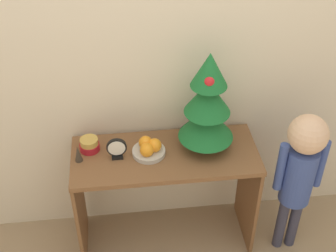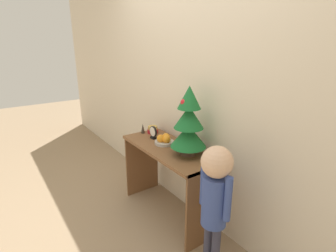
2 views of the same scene
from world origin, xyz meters
name	(u,v)px [view 1 (image 1 of 2)]	position (x,y,z in m)	size (l,w,h in m)	color
back_wall	(159,49)	(0.00, 0.48, 1.25)	(7.00, 0.05, 2.50)	beige
console_table	(165,176)	(0.00, 0.22, 0.55)	(1.06, 0.44, 0.73)	brown
mini_tree	(207,105)	(0.23, 0.26, 1.01)	(0.31, 0.31, 0.61)	#4C3828
fruit_bowl	(149,148)	(-0.09, 0.23, 0.77)	(0.19, 0.19, 0.10)	#B7B2A8
singing_bowl	(89,145)	(-0.42, 0.31, 0.76)	(0.11, 0.11, 0.08)	#AD1923
desk_clock	(117,149)	(-0.27, 0.22, 0.79)	(0.11, 0.04, 0.13)	black
figurine	(78,154)	(-0.48, 0.22, 0.78)	(0.04, 0.04, 0.10)	#382D23
child_figure	(301,166)	(0.75, 0.08, 0.68)	(0.28, 0.22, 1.02)	#38384C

